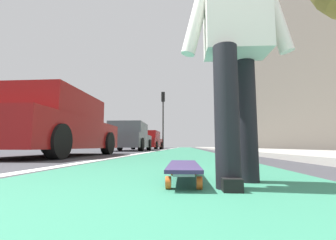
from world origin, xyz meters
The scene contains 11 objects.
ground_plane centered at (10.00, 0.00, 0.00)m, with size 80.00×80.00×0.00m, color #38383D.
bike_lane_paint centered at (24.00, 0.00, 0.00)m, with size 56.00×2.32×0.00m, color #2D7256.
lane_stripe_white centered at (20.00, 1.31, 0.00)m, with size 52.00×0.16×0.01m, color silver.
sidewalk_curb centered at (18.00, -3.46, 0.05)m, with size 52.00×3.20×0.10m, color #9E9B93.
building_facade centered at (22.00, -6.23, 6.41)m, with size 40.00×1.20×12.82m, color #5C544B.
skateboard centered at (1.29, -0.16, 0.09)m, with size 0.84×0.21×0.11m.
skater_person centered at (1.14, -0.50, 0.94)m, with size 0.46×0.72×1.64m.
parked_car_near centered at (4.99, 3.02, 0.71)m, with size 4.26×2.02×1.48m.
parked_car_mid centered at (11.82, 2.85, 0.71)m, with size 4.25×2.01×1.48m.
parked_car_far centered at (18.32, 2.92, 0.70)m, with size 4.10×2.13×1.47m.
traffic_light centered at (18.59, 1.71, 3.26)m, with size 0.33×0.28×4.77m.
Camera 1 is at (-0.31, -0.17, 0.23)m, focal length 24.64 mm.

